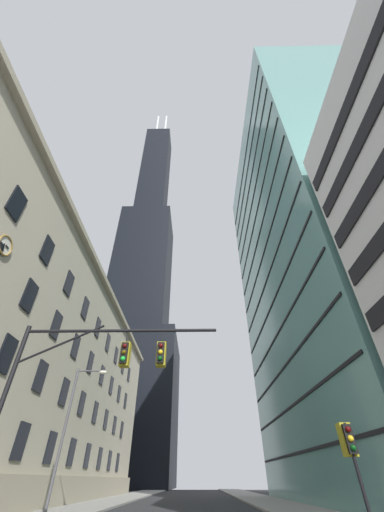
{
  "coord_description": "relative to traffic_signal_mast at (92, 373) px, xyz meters",
  "views": [
    {
      "loc": [
        1.05,
        -10.06,
        1.91
      ],
      "look_at": [
        0.67,
        14.13,
        20.61
      ],
      "focal_mm": 20.36,
      "sensor_mm": 36.0,
      "label": 1
    }
  ],
  "objects": [
    {
      "name": "station_building",
      "position": [
        -15.78,
        20.66,
        5.97
      ],
      "size": [
        16.99,
        58.53,
        22.94
      ],
      "color": "#B2A88E",
      "rests_on": "ground"
    },
    {
      "name": "glass_office_midrise",
      "position": [
        21.57,
        22.13,
        23.8
      ],
      "size": [
        14.5,
        35.87,
        58.56
      ],
      "color": "slate",
      "rests_on": "ground"
    },
    {
      "name": "street_lamppost",
      "position": [
        -4.1,
        9.46,
        -0.45
      ],
      "size": [
        2.25,
        0.32,
        8.31
      ],
      "color": "#47474C",
      "rests_on": "sidewalk_left"
    },
    {
      "name": "traffic_light_near_right",
      "position": [
        9.83,
        -0.31,
        -2.61
      ],
      "size": [
        0.4,
        0.63,
        3.43
      ],
      "color": "black",
      "rests_on": "sidewalk_right"
    },
    {
      "name": "traffic_signal_mast",
      "position": [
        0.0,
        0.0,
        0.0
      ],
      "size": [
        8.89,
        0.63,
        7.49
      ],
      "color": "black",
      "rests_on": "sidewalk_left"
    },
    {
      "name": "dark_skyscraper",
      "position": [
        -16.89,
        83.52,
        50.4
      ],
      "size": [
        29.8,
        29.8,
        194.61
      ],
      "color": "black",
      "rests_on": "ground"
    }
  ]
}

